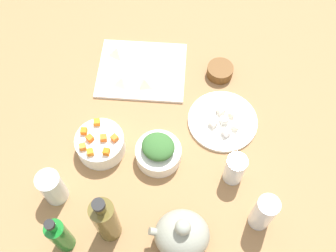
% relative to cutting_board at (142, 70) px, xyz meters
% --- Properties ---
extents(tabletop, '(1.90, 1.90, 0.03)m').
position_rel_cutting_board_xyz_m(tabletop, '(-0.10, 0.24, -0.02)').
color(tabletop, '#956C43').
rests_on(tabletop, ground).
extents(cutting_board, '(0.31, 0.26, 0.01)m').
position_rel_cutting_board_xyz_m(cutting_board, '(0.00, 0.00, 0.00)').
color(cutting_board, silver).
rests_on(cutting_board, tabletop).
extents(plate_tofu, '(0.22, 0.22, 0.01)m').
position_rel_cutting_board_xyz_m(plate_tofu, '(-0.27, 0.19, 0.00)').
color(plate_tofu, white).
rests_on(plate_tofu, tabletop).
extents(bowl_greens, '(0.14, 0.14, 0.05)m').
position_rel_cutting_board_xyz_m(bowl_greens, '(-0.08, 0.33, 0.02)').
color(bowl_greens, white).
rests_on(bowl_greens, tabletop).
extents(bowl_carrots, '(0.15, 0.15, 0.06)m').
position_rel_cutting_board_xyz_m(bowl_carrots, '(0.10, 0.30, 0.03)').
color(bowl_carrots, white).
rests_on(bowl_carrots, tabletop).
extents(bowl_small_side, '(0.09, 0.09, 0.04)m').
position_rel_cutting_board_xyz_m(bowl_small_side, '(-0.27, 0.00, 0.01)').
color(bowl_small_side, brown).
rests_on(bowl_small_side, tabletop).
extents(teapot, '(0.16, 0.14, 0.15)m').
position_rel_cutting_board_xyz_m(teapot, '(-0.15, 0.57, 0.05)').
color(teapot, gray).
rests_on(teapot, tabletop).
extents(bottle_0, '(0.06, 0.06, 0.23)m').
position_rel_cutting_board_xyz_m(bottle_0, '(0.05, 0.55, 0.09)').
color(bottle_0, brown).
rests_on(bottle_0, tabletop).
extents(bottle_1, '(0.05, 0.05, 0.19)m').
position_rel_cutting_board_xyz_m(bottle_1, '(0.16, 0.59, 0.07)').
color(bottle_1, '#146C21').
rests_on(bottle_1, tabletop).
extents(drinking_glass_0, '(0.06, 0.06, 0.11)m').
position_rel_cutting_board_xyz_m(drinking_glass_0, '(-0.30, 0.38, 0.05)').
color(drinking_glass_0, white).
rests_on(drinking_glass_0, tabletop).
extents(drinking_glass_1, '(0.07, 0.07, 0.12)m').
position_rel_cutting_board_xyz_m(drinking_glass_1, '(0.21, 0.46, 0.06)').
color(drinking_glass_1, white).
rests_on(drinking_glass_1, tabletop).
extents(drinking_glass_2, '(0.06, 0.06, 0.14)m').
position_rel_cutting_board_xyz_m(drinking_glass_2, '(-0.37, 0.51, 0.07)').
color(drinking_glass_2, white).
rests_on(drinking_glass_2, tabletop).
extents(carrot_cube_0, '(0.02, 0.02, 0.02)m').
position_rel_cutting_board_xyz_m(carrot_cube_0, '(0.12, 0.35, 0.07)').
color(carrot_cube_0, orange).
rests_on(carrot_cube_0, bowl_carrots).
extents(carrot_cube_1, '(0.03, 0.03, 0.02)m').
position_rel_cutting_board_xyz_m(carrot_cube_1, '(0.05, 0.30, 0.07)').
color(carrot_cube_1, orange).
rests_on(carrot_cube_1, bowl_carrots).
extents(carrot_cube_2, '(0.02, 0.02, 0.02)m').
position_rel_cutting_board_xyz_m(carrot_cube_2, '(0.09, 0.30, 0.07)').
color(carrot_cube_2, orange).
rests_on(carrot_cube_2, bowl_carrots).
extents(carrot_cube_3, '(0.02, 0.02, 0.02)m').
position_rel_cutting_board_xyz_m(carrot_cube_3, '(0.07, 0.35, 0.07)').
color(carrot_cube_3, orange).
rests_on(carrot_cube_3, bowl_carrots).
extents(carrot_cube_4, '(0.02, 0.02, 0.02)m').
position_rel_cutting_board_xyz_m(carrot_cube_4, '(0.11, 0.25, 0.07)').
color(carrot_cube_4, orange).
rests_on(carrot_cube_4, bowl_carrots).
extents(carrot_cube_5, '(0.02, 0.02, 0.02)m').
position_rel_cutting_board_xyz_m(carrot_cube_5, '(0.14, 0.34, 0.07)').
color(carrot_cube_5, orange).
rests_on(carrot_cube_5, bowl_carrots).
extents(carrot_cube_6, '(0.03, 0.03, 0.02)m').
position_rel_cutting_board_xyz_m(carrot_cube_6, '(0.13, 0.31, 0.07)').
color(carrot_cube_6, orange).
rests_on(carrot_cube_6, bowl_carrots).
extents(carrot_cube_7, '(0.02, 0.02, 0.02)m').
position_rel_cutting_board_xyz_m(carrot_cube_7, '(0.15, 0.28, 0.07)').
color(carrot_cube_7, orange).
rests_on(carrot_cube_7, bowl_carrots).
extents(chopped_greens_mound, '(0.13, 0.13, 0.04)m').
position_rel_cutting_board_xyz_m(chopped_greens_mound, '(-0.08, 0.33, 0.07)').
color(chopped_greens_mound, '#33622C').
rests_on(chopped_greens_mound, bowl_greens).
extents(tofu_cube_0, '(0.03, 0.03, 0.02)m').
position_rel_cutting_board_xyz_m(tofu_cube_0, '(-0.24, 0.21, 0.02)').
color(tofu_cube_0, white).
rests_on(tofu_cube_0, plate_tofu).
extents(tofu_cube_1, '(0.03, 0.03, 0.02)m').
position_rel_cutting_board_xyz_m(tofu_cube_1, '(-0.27, 0.16, 0.02)').
color(tofu_cube_1, '#F1E0D1').
rests_on(tofu_cube_1, plate_tofu).
extents(tofu_cube_2, '(0.03, 0.03, 0.02)m').
position_rel_cutting_board_xyz_m(tofu_cube_2, '(-0.31, 0.22, 0.02)').
color(tofu_cube_2, white).
rests_on(tofu_cube_2, plate_tofu).
extents(tofu_cube_3, '(0.03, 0.03, 0.02)m').
position_rel_cutting_board_xyz_m(tofu_cube_3, '(-0.30, 0.17, 0.02)').
color(tofu_cube_3, '#F5E6CC').
rests_on(tofu_cube_3, plate_tofu).
extents(tofu_cube_4, '(0.03, 0.03, 0.02)m').
position_rel_cutting_board_xyz_m(tofu_cube_4, '(-0.28, 0.20, 0.02)').
color(tofu_cube_4, white).
rests_on(tofu_cube_4, plate_tofu).
extents(tofu_cube_5, '(0.03, 0.03, 0.02)m').
position_rel_cutting_board_xyz_m(tofu_cube_5, '(-0.28, 0.24, 0.02)').
color(tofu_cube_5, white).
rests_on(tofu_cube_5, plate_tofu).
extents(dumpling_0, '(0.07, 0.07, 0.03)m').
position_rel_cutting_board_xyz_m(dumpling_0, '(0.09, -0.07, 0.02)').
color(dumpling_0, beige).
rests_on(dumpling_0, cutting_board).
extents(dumpling_1, '(0.07, 0.07, 0.03)m').
position_rel_cutting_board_xyz_m(dumpling_1, '(0.06, 0.06, 0.02)').
color(dumpling_1, beige).
rests_on(dumpling_1, cutting_board).
extents(dumpling_2, '(0.07, 0.06, 0.03)m').
position_rel_cutting_board_xyz_m(dumpling_2, '(-0.01, 0.06, 0.02)').
color(dumpling_2, beige).
rests_on(dumpling_2, cutting_board).
extents(dumpling_3, '(0.05, 0.05, 0.03)m').
position_rel_cutting_board_xyz_m(dumpling_3, '(-0.10, -0.02, 0.02)').
color(dumpling_3, beige).
rests_on(dumpling_3, cutting_board).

